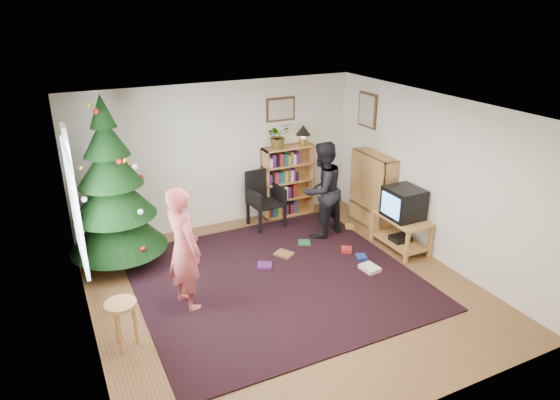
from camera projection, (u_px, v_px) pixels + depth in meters
name	position (u px, v px, depth m)	size (l,w,h in m)	color
floor	(285.00, 290.00, 6.92)	(5.00, 5.00, 0.00)	brown
ceiling	(286.00, 111.00, 5.98)	(5.00, 5.00, 0.00)	white
wall_back	(220.00, 156.00, 8.53)	(5.00, 0.02, 2.50)	silver
wall_front	(413.00, 306.00, 4.37)	(5.00, 0.02, 2.50)	silver
wall_left	(80.00, 246.00, 5.43)	(0.02, 5.00, 2.50)	silver
wall_right	(434.00, 178.00, 7.47)	(0.02, 5.00, 2.50)	silver
rug	(276.00, 279.00, 7.16)	(3.80, 3.60, 0.02)	black
window_pane	(74.00, 205.00, 5.84)	(0.04, 1.20, 1.40)	silver
curtain	(73.00, 186.00, 6.44)	(0.06, 0.35, 1.60)	white
picture_back	(281.00, 109.00, 8.71)	(0.55, 0.03, 0.42)	#4C3319
picture_right	(367.00, 110.00, 8.65)	(0.03, 0.50, 0.60)	#4C3319
christmas_tree	(113.00, 198.00, 7.20)	(1.42, 1.42, 2.58)	#3F2816
bookshelf_back	(288.00, 180.00, 9.12)	(0.95, 0.30, 1.30)	#BD7D43
bookshelf_right	(373.00, 189.00, 8.67)	(0.30, 0.95, 1.30)	#BD7D43
tv_stand	(401.00, 230.00, 7.95)	(0.52, 0.93, 0.55)	#BD7D43
crt_tv	(404.00, 203.00, 7.77)	(0.51, 0.55, 0.48)	black
armchair	(263.00, 196.00, 8.75)	(0.57, 0.57, 0.98)	black
stool	(122.00, 313.00, 5.62)	(0.36, 0.36, 0.60)	#BD7D43
person_standing	(184.00, 249.00, 6.27)	(0.61, 0.40, 1.66)	#C95053
person_by_chair	(322.00, 190.00, 8.21)	(0.80, 0.62, 1.64)	black
potted_plant	(278.00, 136.00, 8.71)	(0.40, 0.34, 0.44)	gray
table_lamp	(303.00, 131.00, 8.91)	(0.27, 0.27, 0.36)	#A57F33
floor_clutter	(326.00, 251.00, 7.88)	(2.11, 1.56, 0.08)	#A51E19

